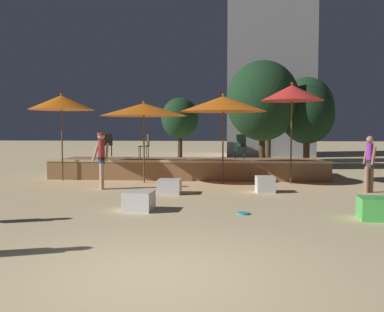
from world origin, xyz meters
TOP-DOWN VIEW (x-y plane):
  - ground_plane at (0.00, 0.00)m, footprint 120.00×120.00m
  - wooden_deck at (-0.54, 11.10)m, footprint 10.08×2.85m
  - patio_umbrella_0 at (3.03, 9.17)m, footprint 2.07×2.07m
  - patio_umbrella_1 at (-4.92, 9.51)m, footprint 2.28×2.28m
  - patio_umbrella_2 at (-1.90, 9.12)m, footprint 2.95×2.95m
  - patio_umbrella_3 at (0.77, 9.19)m, footprint 2.91×2.91m
  - cube_seat_0 at (-1.03, 4.17)m, footprint 0.66×0.66m
  - cube_seat_1 at (3.93, 3.66)m, footprint 0.68×0.68m
  - cube_seat_2 at (2.02, 7.23)m, footprint 0.57×0.57m
  - cube_seat_3 at (-0.69, 6.72)m, footprint 0.64×0.64m
  - person_1 at (-2.88, 7.46)m, footprint 0.51×0.29m
  - person_2 at (5.00, 7.45)m, footprint 0.28×0.49m
  - bistro_chair_0 at (-3.85, 11.53)m, footprint 0.43×0.44m
  - bistro_chair_1 at (1.41, 10.70)m, footprint 0.42×0.42m
  - bistro_chair_2 at (-2.13, 10.65)m, footprint 0.45×0.45m
  - frisbee_disc at (1.29, 3.97)m, footprint 0.27×0.27m
  - background_tree_0 at (4.59, 15.11)m, footprint 2.49×2.49m
  - background_tree_1 at (-1.99, 20.64)m, footprint 2.26×2.26m
  - background_tree_2 at (3.15, 18.72)m, footprint 3.22×3.22m
  - background_tree_3 at (5.28, 19.29)m, footprint 3.02×3.02m
  - background_tree_4 at (2.53, 15.04)m, footprint 3.39×3.39m
  - distant_building at (3.70, 25.10)m, footprint 5.72×4.88m

SIDE VIEW (x-z plane):
  - ground_plane at x=0.00m, z-range 0.00..0.00m
  - frisbee_disc at x=1.29m, z-range 0.00..0.03m
  - cube_seat_3 at x=-0.69m, z-range 0.00..0.41m
  - cube_seat_0 at x=-1.03m, z-range 0.00..0.44m
  - cube_seat_1 at x=3.93m, z-range 0.00..0.45m
  - cube_seat_2 at x=2.02m, z-range 0.00..0.47m
  - wooden_deck at x=-0.54m, z-range -0.04..0.69m
  - person_2 at x=5.00m, z-range 0.05..1.68m
  - person_1 at x=-2.88m, z-range 0.11..1.83m
  - bistro_chair_0 at x=-3.85m, z-range 0.83..1.73m
  - bistro_chair_1 at x=1.41m, z-range 0.83..1.73m
  - bistro_chair_2 at x=-2.13m, z-range 0.83..1.73m
  - background_tree_1 at x=-1.99m, z-range 0.61..4.34m
  - patio_umbrella_2 at x=-1.90m, z-range 1.09..3.87m
  - background_tree_0 at x=4.59m, z-range 0.56..4.44m
  - patio_umbrella_3 at x=0.77m, z-range 1.16..4.16m
  - patio_umbrella_1 at x=-4.92m, z-range 1.21..4.30m
  - patio_umbrella_0 at x=3.03m, z-range 1.33..4.68m
  - background_tree_3 at x=5.28m, z-range 0.69..5.40m
  - background_tree_4 at x=2.53m, z-range 0.63..5.63m
  - background_tree_2 at x=3.15m, z-range 0.74..5.78m
  - distant_building at x=3.70m, z-range 0.00..14.15m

